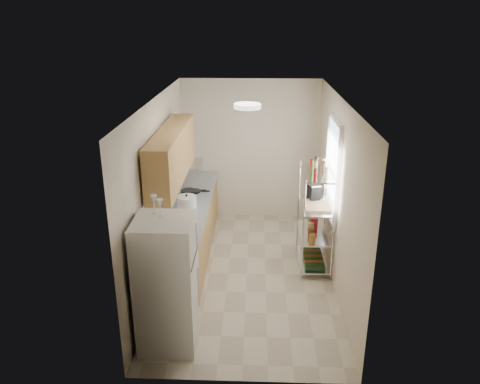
% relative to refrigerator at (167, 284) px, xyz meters
% --- Properties ---
extents(room, '(2.52, 4.42, 2.62)m').
position_rel_refrigerator_xyz_m(room, '(0.87, 1.58, 0.51)').
color(room, '#C0B69C').
rests_on(room, ground).
extents(counter_run, '(0.63, 3.51, 0.90)m').
position_rel_refrigerator_xyz_m(counter_run, '(-0.05, 2.02, -0.33)').
color(counter_run, tan).
rests_on(counter_run, ground).
extents(upper_cabinets, '(0.33, 2.20, 0.72)m').
position_rel_refrigerator_xyz_m(upper_cabinets, '(-0.18, 1.68, 1.02)').
color(upper_cabinets, tan).
rests_on(upper_cabinets, room).
extents(range_hood, '(0.50, 0.60, 0.12)m').
position_rel_refrigerator_xyz_m(range_hood, '(-0.13, 2.48, 0.60)').
color(range_hood, '#B7BABC').
rests_on(range_hood, room).
extents(window, '(0.06, 1.00, 1.46)m').
position_rel_refrigerator_xyz_m(window, '(2.10, 1.93, 0.76)').
color(window, white).
rests_on(window, room).
extents(bakers_rack, '(0.45, 0.90, 1.73)m').
position_rel_refrigerator_xyz_m(bakers_rack, '(1.88, 1.88, 0.32)').
color(bakers_rack, silver).
rests_on(bakers_rack, ground).
extents(ceiling_dome, '(0.34, 0.34, 0.05)m').
position_rel_refrigerator_xyz_m(ceiling_dome, '(0.87, 1.28, 1.78)').
color(ceiling_dome, white).
rests_on(ceiling_dome, room).
extents(refrigerator, '(0.65, 0.65, 1.57)m').
position_rel_refrigerator_xyz_m(refrigerator, '(0.00, 0.00, 0.00)').
color(refrigerator, silver).
rests_on(refrigerator, ground).
extents(wine_glass_a, '(0.08, 0.08, 0.22)m').
position_rel_refrigerator_xyz_m(wine_glass_a, '(-0.12, 0.17, 0.90)').
color(wine_glass_a, silver).
rests_on(wine_glass_a, refrigerator).
extents(wine_glass_b, '(0.07, 0.07, 0.21)m').
position_rel_refrigerator_xyz_m(wine_glass_b, '(-0.04, 0.09, 0.89)').
color(wine_glass_b, silver).
rests_on(wine_glass_b, refrigerator).
extents(rice_cooker, '(0.29, 0.29, 0.23)m').
position_rel_refrigerator_xyz_m(rice_cooker, '(-0.03, 1.84, 0.23)').
color(rice_cooker, white).
rests_on(rice_cooker, counter_run).
extents(frying_pan_large, '(0.30, 0.30, 0.04)m').
position_rel_refrigerator_xyz_m(frying_pan_large, '(-0.12, 2.61, 0.13)').
color(frying_pan_large, black).
rests_on(frying_pan_large, counter_run).
extents(frying_pan_small, '(0.20, 0.20, 0.04)m').
position_rel_refrigerator_xyz_m(frying_pan_small, '(-0.02, 2.62, 0.13)').
color(frying_pan_small, black).
rests_on(frying_pan_small, counter_run).
extents(cutting_board, '(0.36, 0.47, 0.03)m').
position_rel_refrigerator_xyz_m(cutting_board, '(1.89, 1.80, 0.24)').
color(cutting_board, tan).
rests_on(cutting_board, bakers_rack).
extents(espresso_machine, '(0.20, 0.26, 0.26)m').
position_rel_refrigerator_xyz_m(espresso_machine, '(1.86, 2.07, 0.36)').
color(espresso_machine, black).
rests_on(espresso_machine, bakers_rack).
extents(storage_bag, '(0.12, 0.16, 0.16)m').
position_rel_refrigerator_xyz_m(storage_bag, '(1.90, 2.07, -0.14)').
color(storage_bag, '#A4141D').
rests_on(storage_bag, bakers_rack).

